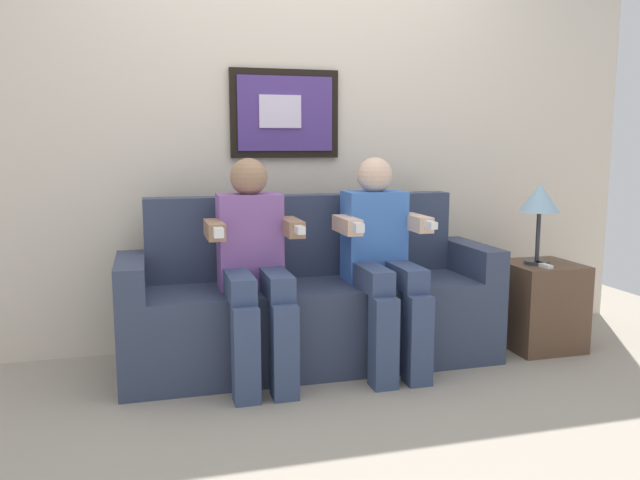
% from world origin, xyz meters
% --- Properties ---
extents(ground_plane, '(5.72, 5.72, 0.00)m').
position_xyz_m(ground_plane, '(0.00, 0.00, 0.00)').
color(ground_plane, '#9E9384').
extents(back_wall_assembly, '(4.40, 0.10, 2.60)m').
position_xyz_m(back_wall_assembly, '(-0.00, 0.76, 1.30)').
color(back_wall_assembly, beige).
rests_on(back_wall_assembly, ground_plane).
extents(couch, '(2.00, 0.58, 0.90)m').
position_xyz_m(couch, '(0.00, 0.33, 0.31)').
color(couch, '#333D56').
rests_on(couch, ground_plane).
extents(person_on_left, '(0.46, 0.56, 1.11)m').
position_xyz_m(person_on_left, '(-0.34, 0.16, 0.61)').
color(person_on_left, '#8C59A5').
rests_on(person_on_left, ground_plane).
extents(person_on_right, '(0.46, 0.56, 1.11)m').
position_xyz_m(person_on_right, '(0.34, 0.16, 0.61)').
color(person_on_right, '#3F72CC').
rests_on(person_on_right, ground_plane).
extents(side_table_right, '(0.40, 0.40, 0.50)m').
position_xyz_m(side_table_right, '(1.35, 0.22, 0.25)').
color(side_table_right, brown).
rests_on(side_table_right, ground_plane).
extents(table_lamp, '(0.22, 0.22, 0.46)m').
position_xyz_m(table_lamp, '(1.30, 0.21, 0.86)').
color(table_lamp, '#333338').
rests_on(table_lamp, side_table_right).
extents(spare_remote_on_table, '(0.04, 0.13, 0.02)m').
position_xyz_m(spare_remote_on_table, '(1.29, 0.12, 0.51)').
color(spare_remote_on_table, white).
rests_on(spare_remote_on_table, side_table_right).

